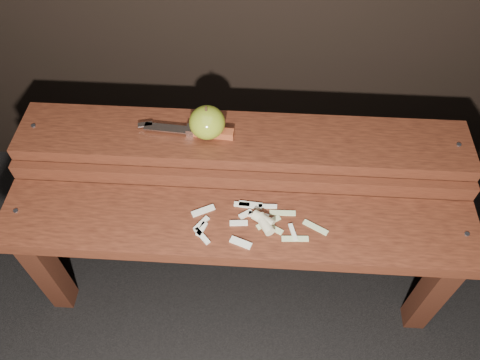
# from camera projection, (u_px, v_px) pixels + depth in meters

# --- Properties ---
(ground) EXTENTS (60.00, 60.00, 0.00)m
(ground) POSITION_uv_depth(u_px,v_px,m) (239.00, 279.00, 1.52)
(ground) COLOR black
(bench_front_tier) EXTENTS (1.20, 0.20, 0.42)m
(bench_front_tier) POSITION_uv_depth(u_px,v_px,m) (237.00, 240.00, 1.20)
(bench_front_tier) COLOR #36170D
(bench_front_tier) RESTS_ON ground
(bench_rear_tier) EXTENTS (1.20, 0.21, 0.50)m
(bench_rear_tier) POSITION_uv_depth(u_px,v_px,m) (242.00, 158.00, 1.29)
(bench_rear_tier) COLOR #36170D
(bench_rear_tier) RESTS_ON ground
(apple) EXTENTS (0.09, 0.09, 0.10)m
(apple) POSITION_uv_depth(u_px,v_px,m) (207.00, 122.00, 1.20)
(apple) COLOR olive
(apple) RESTS_ON bench_rear_tier
(knife) EXTENTS (0.26, 0.05, 0.02)m
(knife) POSITION_uv_depth(u_px,v_px,m) (201.00, 131.00, 1.22)
(knife) COLOR brown
(knife) RESTS_ON bench_rear_tier
(apple_scraps) EXTENTS (0.34, 0.14, 0.03)m
(apple_scraps) POSITION_uv_depth(u_px,v_px,m) (257.00, 222.00, 1.15)
(apple_scraps) COLOR beige
(apple_scraps) RESTS_ON bench_front_tier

